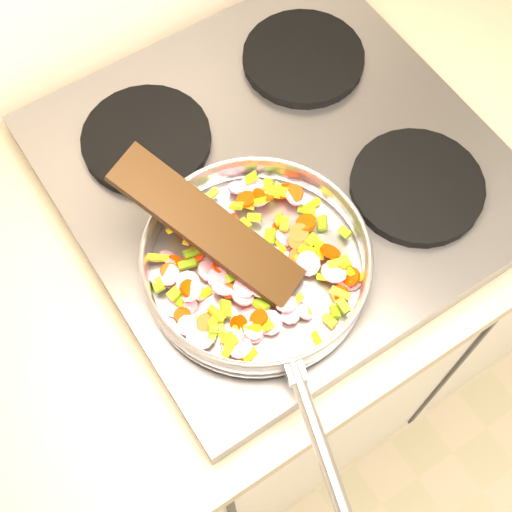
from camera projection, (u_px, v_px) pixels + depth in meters
cooktop at (279, 173)px, 1.05m from camera, size 0.60×0.60×0.04m
grate_fl at (251, 286)px, 0.94m from camera, size 0.19×0.19×0.02m
grate_fr at (417, 186)px, 1.00m from camera, size 0.19×0.19×0.02m
grate_bl at (146, 139)px, 1.04m from camera, size 0.19×0.19×0.02m
grate_br at (303, 58)px, 1.11m from camera, size 0.19×0.19×0.02m
saute_pan at (257, 263)px, 0.91m from camera, size 0.33×0.49×0.05m
vegetable_heap at (250, 264)px, 0.92m from camera, size 0.27×0.27×0.05m
wooden_spatula at (208, 227)px, 0.89m from camera, size 0.16×0.26×0.11m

